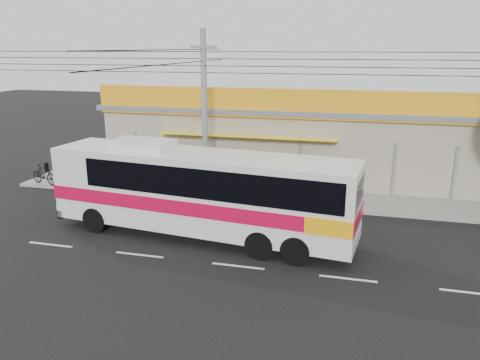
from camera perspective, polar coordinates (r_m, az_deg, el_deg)
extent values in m
plane|color=black|center=(19.89, 1.58, -7.36)|extent=(120.00, 120.00, 0.00)
cube|color=gray|center=(25.39, 4.57, -1.99)|extent=(30.00, 3.20, 0.15)
cube|color=#A39883|center=(30.26, 6.47, 4.84)|extent=(22.00, 8.00, 4.20)
cube|color=#53545A|center=(29.91, 6.61, 9.07)|extent=(22.60, 8.60, 0.30)
cube|color=#FBA315|center=(25.80, 5.37, 9.26)|extent=(22.00, 0.24, 1.60)
cube|color=#B22209|center=(26.15, 0.97, 9.41)|extent=(9.00, 0.10, 1.20)
cube|color=#167E2F|center=(25.59, 20.04, 8.32)|extent=(2.40, 0.10, 1.10)
cube|color=navy|center=(25.99, 26.01, 7.79)|extent=(2.20, 0.10, 1.10)
cube|color=#B22209|center=(28.57, -13.02, 9.57)|extent=(3.00, 0.10, 1.10)
cube|color=yellow|center=(26.29, 0.88, 5.26)|extent=(10.00, 1.20, 0.37)
cube|color=silver|center=(19.69, -4.81, -1.26)|extent=(13.26, 4.22, 3.15)
cube|color=red|center=(19.80, -4.78, -2.31)|extent=(13.30, 4.27, 0.60)
cube|color=#F7A40D|center=(18.19, 11.52, -4.27)|extent=(2.05, 2.96, 0.65)
cube|color=black|center=(19.18, -2.81, 0.51)|extent=(11.11, 4.01, 1.19)
cube|color=black|center=(23.01, -19.43, 1.66)|extent=(0.45, 2.39, 1.63)
cube|color=silver|center=(20.55, -11.78, 4.28)|extent=(2.77, 1.81, 0.39)
cylinder|color=black|center=(21.52, -17.21, -4.64)|extent=(1.16, 0.48, 1.13)
cylinder|color=black|center=(23.37, -13.55, -2.73)|extent=(1.16, 0.48, 1.13)
cylinder|color=black|center=(17.71, 6.78, -8.53)|extent=(1.16, 0.48, 1.13)
cylinder|color=black|center=(19.91, 8.55, -5.76)|extent=(1.16, 0.48, 1.13)
imported|color=maroon|center=(29.80, -18.99, 1.11)|extent=(2.17, 1.47, 1.08)
imported|color=black|center=(29.39, -22.79, 0.64)|extent=(2.07, 1.08, 1.20)
cylinder|color=slate|center=(23.51, -4.33, 7.33)|extent=(0.28, 0.28, 8.73)
cube|color=slate|center=(23.25, -4.52, 15.87)|extent=(1.31, 0.13, 0.13)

